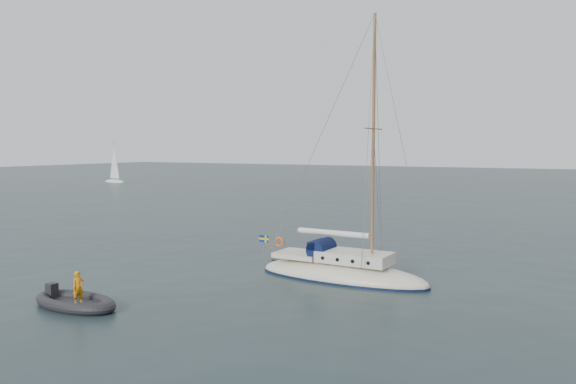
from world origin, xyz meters
The scene contains 5 objects.
ground centered at (0.00, 0.00, 0.00)m, with size 300.00×300.00×0.00m, color black.
sailboat centered at (0.92, -1.26, 1.00)m, with size 9.28×2.78×13.21m.
dinghy centered at (-3.28, 1.53, 0.17)m, with size 2.64×1.19×0.38m.
rib centered at (-6.82, -10.84, 0.25)m, with size 4.20×1.91×1.53m.
distant_yacht_a centered at (-63.61, 47.96, 3.34)m, with size 5.91×3.15×7.83m.
Camera 1 is at (11.30, -26.49, 6.53)m, focal length 35.00 mm.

